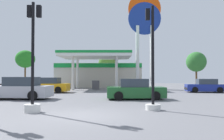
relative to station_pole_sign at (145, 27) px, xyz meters
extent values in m
plane|color=slate|center=(-5.39, -20.62, -8.18)|extent=(90.00, 90.00, 0.00)
cube|color=beige|center=(-6.37, 5.75, -6.41)|extent=(12.57, 6.62, 3.55)
cube|color=#148C38|center=(-6.37, 2.39, -4.98)|extent=(12.57, 0.12, 0.60)
cube|color=white|center=(-6.37, -0.99, -3.99)|extent=(8.73, 6.27, 0.35)
cube|color=#148C38|center=(-6.37, -0.99, -3.67)|extent=(8.83, 6.37, 0.30)
cylinder|color=silver|center=(-8.99, -2.72, -6.18)|extent=(0.32, 0.32, 4.01)
cylinder|color=silver|center=(-3.75, -2.72, -6.18)|extent=(0.32, 0.32, 4.01)
cylinder|color=silver|center=(-8.99, 0.73, -6.18)|extent=(0.32, 0.32, 4.01)
cylinder|color=silver|center=(-3.75, 0.73, -6.18)|extent=(0.32, 0.32, 4.01)
cube|color=#4C4C51|center=(-6.37, -0.99, -7.63)|extent=(0.90, 0.60, 1.10)
cube|color=white|center=(-0.94, -0.01, -4.01)|extent=(0.40, 0.56, 8.34)
cube|color=white|center=(0.94, -0.01, -4.01)|extent=(0.40, 0.56, 8.34)
cylinder|color=navy|center=(0.00, -0.01, 1.13)|extent=(4.32, 0.22, 4.32)
cylinder|color=#EA4C0C|center=(0.00, 0.01, 2.42)|extent=(4.32, 0.22, 4.32)
cube|color=white|center=(0.00, 0.05, 1.78)|extent=(3.97, 0.08, 0.78)
cylinder|color=black|center=(-12.19, -7.61, -7.86)|extent=(0.66, 0.25, 0.65)
cylinder|color=black|center=(-12.11, -5.86, -7.86)|extent=(0.66, 0.25, 0.65)
cylinder|color=black|center=(-9.55, -7.72, -7.86)|extent=(0.66, 0.25, 0.65)
cylinder|color=black|center=(-9.47, -5.98, -7.86)|extent=(0.66, 0.25, 0.65)
cube|color=orange|center=(-10.83, -6.79, -7.64)|extent=(4.34, 1.97, 0.77)
cube|color=#2D3842|center=(-10.68, -6.80, -6.97)|extent=(2.10, 1.67, 0.65)
cube|color=black|center=(-12.92, -6.70, -7.75)|extent=(0.20, 1.70, 0.24)
cylinder|color=black|center=(-12.22, -12.69, -7.84)|extent=(0.70, 0.29, 0.68)
cylinder|color=black|center=(-9.58, -14.73, -7.84)|extent=(0.70, 0.29, 0.68)
cylinder|color=black|center=(-9.44, -12.90, -7.84)|extent=(0.70, 0.29, 0.68)
cube|color=#B2B2BA|center=(-10.90, -13.71, -7.62)|extent=(4.62, 2.22, 0.81)
cube|color=#2D3842|center=(-10.74, -13.72, -6.91)|extent=(2.26, 1.82, 0.68)
cylinder|color=black|center=(-1.23, -12.87, -7.87)|extent=(0.64, 0.24, 0.63)
cylinder|color=black|center=(-1.16, -14.56, -7.87)|extent=(0.64, 0.24, 0.63)
cylinder|color=black|center=(-3.79, -12.98, -7.87)|extent=(0.64, 0.24, 0.63)
cylinder|color=black|center=(-3.72, -14.67, -7.87)|extent=(0.64, 0.24, 0.63)
cube|color=#1E5928|center=(-2.48, -13.77, -7.66)|extent=(4.20, 1.90, 0.75)
cube|color=#2D3842|center=(-2.62, -13.78, -7.01)|extent=(2.03, 1.62, 0.63)
cube|color=black|center=(-0.45, -13.68, -7.77)|extent=(0.19, 1.65, 0.24)
cylinder|color=black|center=(4.10, -7.18, -7.89)|extent=(0.61, 0.26, 0.59)
cylinder|color=black|center=(4.26, -5.60, -7.89)|extent=(0.61, 0.26, 0.59)
cylinder|color=black|center=(6.48, -7.43, -7.89)|extent=(0.61, 0.26, 0.59)
cylinder|color=black|center=(6.64, -5.85, -7.89)|extent=(0.61, 0.26, 0.59)
cube|color=navy|center=(5.37, -6.51, -7.69)|extent=(4.02, 2.01, 0.70)
cube|color=#2D3842|center=(5.51, -6.53, -7.09)|extent=(1.98, 1.62, 0.59)
cube|color=black|center=(3.48, -6.32, -7.79)|extent=(0.27, 1.54, 0.22)
cylinder|color=black|center=(-15.77, -6.71, -7.86)|extent=(0.66, 0.26, 0.65)
cylinder|color=silver|center=(-7.81, -19.85, -8.00)|extent=(0.74, 0.74, 0.37)
cylinder|color=black|center=(-7.81, -19.85, -5.43)|extent=(0.14, 0.14, 4.76)
cube|color=black|center=(-8.03, -19.69, -3.44)|extent=(0.21, 0.20, 0.57)
sphere|color=red|center=(-8.03, -19.57, -3.26)|extent=(0.15, 0.15, 0.15)
sphere|color=#D89E0C|center=(-8.03, -19.57, -3.44)|extent=(0.15, 0.15, 0.15)
sphere|color=green|center=(-8.03, -19.57, -3.62)|extent=(0.15, 0.15, 0.15)
cube|color=black|center=(-7.59, -19.69, -3.44)|extent=(0.21, 0.20, 0.57)
sphere|color=red|center=(-7.59, -19.57, -3.26)|extent=(0.15, 0.15, 0.15)
sphere|color=#D89E0C|center=(-7.59, -19.57, -3.44)|extent=(0.15, 0.15, 0.15)
sphere|color=green|center=(-7.59, -19.57, -3.62)|extent=(0.15, 0.15, 0.15)
cylinder|color=silver|center=(-2.11, -19.10, -8.04)|extent=(0.74, 0.74, 0.28)
cylinder|color=black|center=(-2.11, -19.10, -5.46)|extent=(0.14, 0.14, 4.89)
cube|color=black|center=(-2.33, -18.94, -3.39)|extent=(0.21, 0.20, 0.57)
sphere|color=red|center=(-2.33, -18.81, -3.21)|extent=(0.15, 0.15, 0.15)
sphere|color=#D89E0C|center=(-2.33, -18.81, -3.39)|extent=(0.15, 0.15, 0.15)
sphere|color=green|center=(-2.33, -18.81, -3.57)|extent=(0.15, 0.15, 0.15)
cylinder|color=brown|center=(-20.10, 11.16, -6.45)|extent=(0.29, 0.29, 3.47)
ellipsoid|color=#237822|center=(-20.10, 11.16, -3.41)|extent=(3.46, 3.46, 3.17)
cylinder|color=brown|center=(-5.29, 11.46, -6.81)|extent=(0.30, 0.30, 2.74)
ellipsoid|color=#3D6825|center=(-5.29, 11.46, -4.25)|extent=(3.19, 3.19, 3.48)
cylinder|color=brown|center=(11.24, 12.66, -6.70)|extent=(0.34, 0.34, 2.96)
ellipsoid|color=#2E6D2E|center=(11.24, 12.66, -3.84)|extent=(3.66, 3.66, 3.69)
camera|label=1|loc=(-4.02, -30.58, -6.51)|focal=37.27mm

